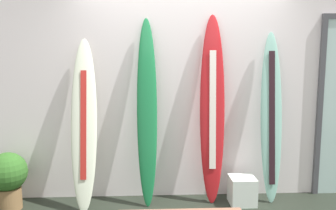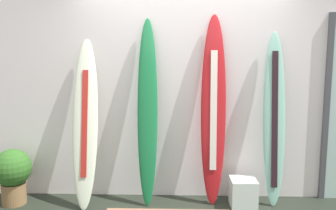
{
  "view_description": "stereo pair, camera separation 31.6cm",
  "coord_description": "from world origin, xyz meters",
  "px_view_note": "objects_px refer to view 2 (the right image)",
  "views": [
    {
      "loc": [
        -0.37,
        -3.08,
        1.76
      ],
      "look_at": [
        -0.18,
        0.95,
        1.17
      ],
      "focal_mm": 38.87,
      "sensor_mm": 36.0,
      "label": 1
    },
    {
      "loc": [
        -0.05,
        -3.08,
        1.76
      ],
      "look_at": [
        -0.18,
        0.95,
        1.17
      ],
      "focal_mm": 38.87,
      "sensor_mm": 36.0,
      "label": 2
    }
  ],
  "objects_px": {
    "surfboard_emerald": "(148,112)",
    "surfboard_crimson": "(213,111)",
    "surfboard_ivory": "(85,123)",
    "display_block_left": "(243,193)",
    "potted_plant": "(13,173)",
    "surfboard_seafoam": "(274,119)"
  },
  "relations": [
    {
      "from": "surfboard_emerald",
      "to": "display_block_left",
      "type": "xyz_separation_m",
      "value": [
        1.1,
        -0.09,
        -0.91
      ]
    },
    {
      "from": "surfboard_seafoam",
      "to": "potted_plant",
      "type": "height_order",
      "value": "surfboard_seafoam"
    },
    {
      "from": "surfboard_emerald",
      "to": "potted_plant",
      "type": "bearing_deg",
      "value": -175.92
    },
    {
      "from": "surfboard_ivory",
      "to": "display_block_left",
      "type": "xyz_separation_m",
      "value": [
        1.8,
        -0.01,
        -0.8
      ]
    },
    {
      "from": "surfboard_crimson",
      "to": "surfboard_seafoam",
      "type": "xyz_separation_m",
      "value": [
        0.69,
        -0.02,
        -0.09
      ]
    },
    {
      "from": "surfboard_ivory",
      "to": "surfboard_crimson",
      "type": "xyz_separation_m",
      "value": [
        1.46,
        0.11,
        0.12
      ]
    },
    {
      "from": "display_block_left",
      "to": "surfboard_emerald",
      "type": "bearing_deg",
      "value": 175.12
    },
    {
      "from": "surfboard_emerald",
      "to": "surfboard_crimson",
      "type": "distance_m",
      "value": 0.76
    },
    {
      "from": "surfboard_seafoam",
      "to": "surfboard_emerald",
      "type": "bearing_deg",
      "value": -179.3
    },
    {
      "from": "surfboard_ivory",
      "to": "surfboard_emerald",
      "type": "distance_m",
      "value": 0.72
    },
    {
      "from": "surfboard_emerald",
      "to": "potted_plant",
      "type": "height_order",
      "value": "surfboard_emerald"
    },
    {
      "from": "surfboard_crimson",
      "to": "surfboard_ivory",
      "type": "bearing_deg",
      "value": -175.53
    },
    {
      "from": "surfboard_seafoam",
      "to": "display_block_left",
      "type": "relative_size",
      "value": 6.25
    },
    {
      "from": "surfboard_emerald",
      "to": "surfboard_seafoam",
      "type": "relative_size",
      "value": 1.08
    },
    {
      "from": "surfboard_crimson",
      "to": "display_block_left",
      "type": "xyz_separation_m",
      "value": [
        0.35,
        -0.13,
        -0.92
      ]
    },
    {
      "from": "surfboard_ivory",
      "to": "surfboard_crimson",
      "type": "distance_m",
      "value": 1.47
    },
    {
      "from": "display_block_left",
      "to": "potted_plant",
      "type": "relative_size",
      "value": 0.49
    },
    {
      "from": "surfboard_ivory",
      "to": "display_block_left",
      "type": "relative_size",
      "value": 6.0
    },
    {
      "from": "surfboard_emerald",
      "to": "surfboard_seafoam",
      "type": "bearing_deg",
      "value": 0.7
    },
    {
      "from": "surfboard_emerald",
      "to": "display_block_left",
      "type": "height_order",
      "value": "surfboard_emerald"
    },
    {
      "from": "surfboard_ivory",
      "to": "surfboard_seafoam",
      "type": "height_order",
      "value": "surfboard_seafoam"
    },
    {
      "from": "surfboard_ivory",
      "to": "display_block_left",
      "type": "height_order",
      "value": "surfboard_ivory"
    }
  ]
}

